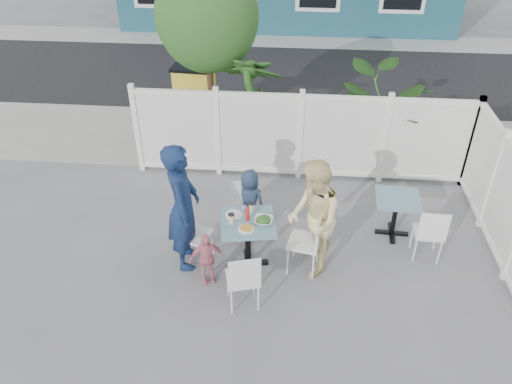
# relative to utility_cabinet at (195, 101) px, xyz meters

# --- Properties ---
(ground) EXTENTS (80.00, 80.00, 0.00)m
(ground) POSITION_rel_utility_cabinet_xyz_m (2.06, -4.00, -0.70)
(ground) COLOR slate
(near_sidewalk) EXTENTS (24.00, 2.60, 0.01)m
(near_sidewalk) POSITION_rel_utility_cabinet_xyz_m (2.06, -0.20, -0.69)
(near_sidewalk) COLOR gray
(near_sidewalk) RESTS_ON ground
(street) EXTENTS (24.00, 5.00, 0.01)m
(street) POSITION_rel_utility_cabinet_xyz_m (2.06, 3.50, -0.69)
(street) COLOR black
(street) RESTS_ON ground
(far_sidewalk) EXTENTS (24.00, 1.60, 0.01)m
(far_sidewalk) POSITION_rel_utility_cabinet_xyz_m (2.06, 6.60, -0.69)
(far_sidewalk) COLOR gray
(far_sidewalk) RESTS_ON ground
(fence_back) EXTENTS (5.86, 0.08, 1.60)m
(fence_back) POSITION_rel_utility_cabinet_xyz_m (2.16, -1.60, 0.09)
(fence_back) COLOR white
(fence_back) RESTS_ON ground
(fence_right) EXTENTS (0.08, 3.66, 1.60)m
(fence_right) POSITION_rel_utility_cabinet_xyz_m (5.06, -3.40, 0.09)
(fence_right) COLOR white
(fence_right) RESTS_ON ground
(tree) EXTENTS (1.80, 1.62, 3.59)m
(tree) POSITION_rel_utility_cabinet_xyz_m (0.46, -0.70, 1.89)
(tree) COLOR #382316
(tree) RESTS_ON ground
(utility_cabinet) EXTENTS (0.79, 0.59, 1.39)m
(utility_cabinet) POSITION_rel_utility_cabinet_xyz_m (0.00, 0.00, 0.00)
(utility_cabinet) COLOR gold
(utility_cabinet) RESTS_ON ground
(potted_shrub_a) EXTENTS (1.26, 1.26, 2.03)m
(potted_shrub_a) POSITION_rel_utility_cabinet_xyz_m (1.27, -0.90, 0.32)
(potted_shrub_a) COLOR #2A5420
(potted_shrub_a) RESTS_ON ground
(potted_shrub_b) EXTENTS (1.69, 1.48, 1.84)m
(potted_shrub_b) POSITION_rel_utility_cabinet_xyz_m (3.70, -1.00, 0.22)
(potted_shrub_b) COLOR #2A5420
(potted_shrub_b) RESTS_ON ground
(main_table) EXTENTS (0.85, 0.85, 0.78)m
(main_table) POSITION_rel_utility_cabinet_xyz_m (1.50, -4.04, -0.09)
(main_table) COLOR slate
(main_table) RESTS_ON ground
(spare_table) EXTENTS (0.68, 0.68, 0.68)m
(spare_table) POSITION_rel_utility_cabinet_xyz_m (3.64, -3.15, -0.17)
(spare_table) COLOR slate
(spare_table) RESTS_ON ground
(chair_left) EXTENTS (0.49, 0.50, 0.88)m
(chair_left) POSITION_rel_utility_cabinet_xyz_m (0.68, -3.96, -0.18)
(chair_left) COLOR white
(chair_left) RESTS_ON ground
(chair_right) EXTENTS (0.51, 0.52, 0.97)m
(chair_right) POSITION_rel_utility_cabinet_xyz_m (2.36, -4.05, -0.13)
(chair_right) COLOR white
(chair_right) RESTS_ON ground
(chair_back) EXTENTS (0.49, 0.49, 0.88)m
(chair_back) POSITION_rel_utility_cabinet_xyz_m (1.40, -3.29, -0.19)
(chair_back) COLOR white
(chair_back) RESTS_ON ground
(chair_near) EXTENTS (0.49, 0.48, 0.88)m
(chair_near) POSITION_rel_utility_cabinet_xyz_m (1.53, -4.85, -0.18)
(chair_near) COLOR white
(chair_near) RESTS_ON ground
(chair_spare) EXTENTS (0.41, 0.40, 0.88)m
(chair_spare) POSITION_rel_utility_cabinet_xyz_m (4.03, -3.69, -0.19)
(chair_spare) COLOR white
(chair_spare) RESTS_ON ground
(man) EXTENTS (0.55, 0.75, 1.89)m
(man) POSITION_rel_utility_cabinet_xyz_m (0.62, -4.03, 0.25)
(man) COLOR #12244B
(man) RESTS_ON ground
(woman) EXTENTS (0.77, 0.92, 1.71)m
(woman) POSITION_rel_utility_cabinet_xyz_m (2.37, -4.03, 0.16)
(woman) COLOR #F7D65E
(woman) RESTS_ON ground
(boy) EXTENTS (0.60, 0.51, 1.04)m
(boy) POSITION_rel_utility_cabinet_xyz_m (1.44, -3.18, -0.18)
(boy) COLOR #253350
(boy) RESTS_ON ground
(toddler) EXTENTS (0.51, 0.36, 0.80)m
(toddler) POSITION_rel_utility_cabinet_xyz_m (0.98, -4.42, -0.30)
(toddler) COLOR pink
(toddler) RESTS_ON ground
(plate_main) EXTENTS (0.22, 0.22, 0.01)m
(plate_main) POSITION_rel_utility_cabinet_xyz_m (1.50, -4.22, 0.09)
(plate_main) COLOR white
(plate_main) RESTS_ON main_table
(plate_side) EXTENTS (0.24, 0.24, 0.02)m
(plate_side) POSITION_rel_utility_cabinet_xyz_m (1.30, -3.92, 0.09)
(plate_side) COLOR white
(plate_side) RESTS_ON main_table
(salad_bowl) EXTENTS (0.25, 0.25, 0.06)m
(salad_bowl) POSITION_rel_utility_cabinet_xyz_m (1.71, -4.05, 0.11)
(salad_bowl) COLOR white
(salad_bowl) RESTS_ON main_table
(coffee_cup_a) EXTENTS (0.08, 0.08, 0.13)m
(coffee_cup_a) POSITION_rel_utility_cabinet_xyz_m (1.28, -4.09, 0.14)
(coffee_cup_a) COLOR beige
(coffee_cup_a) RESTS_ON main_table
(coffee_cup_b) EXTENTS (0.08, 0.08, 0.12)m
(coffee_cup_b) POSITION_rel_utility_cabinet_xyz_m (1.53, -3.81, 0.14)
(coffee_cup_b) COLOR beige
(coffee_cup_b) RESTS_ON main_table
(ketchup_bottle) EXTENTS (0.06, 0.06, 0.18)m
(ketchup_bottle) POSITION_rel_utility_cabinet_xyz_m (1.49, -4.01, 0.17)
(ketchup_bottle) COLOR red
(ketchup_bottle) RESTS_ON main_table
(salt_shaker) EXTENTS (0.03, 0.03, 0.06)m
(salt_shaker) POSITION_rel_utility_cabinet_xyz_m (1.41, -3.78, 0.11)
(salt_shaker) COLOR white
(salt_shaker) RESTS_ON main_table
(pepper_shaker) EXTENTS (0.03, 0.03, 0.07)m
(pepper_shaker) POSITION_rel_utility_cabinet_xyz_m (1.48, -3.77, 0.12)
(pepper_shaker) COLOR black
(pepper_shaker) RESTS_ON main_table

